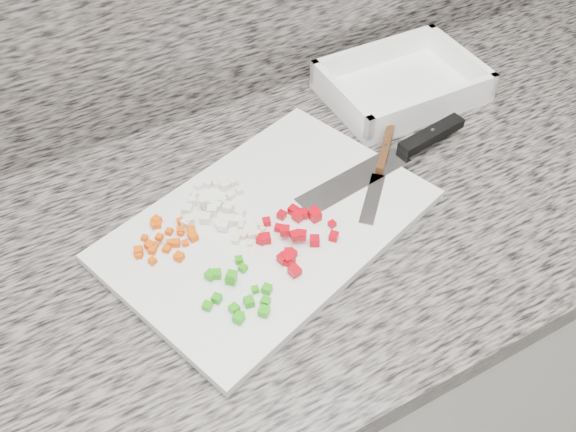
# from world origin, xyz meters

# --- Properties ---
(cabinet) EXTENTS (3.92, 0.62, 0.86)m
(cabinet) POSITION_xyz_m (0.00, 1.44, 0.43)
(cabinet) COLOR white
(cabinet) RESTS_ON ground
(countertop) EXTENTS (3.96, 0.64, 0.04)m
(countertop) POSITION_xyz_m (0.00, 1.44, 0.88)
(countertop) COLOR #68635C
(countertop) RESTS_ON cabinet
(cutting_board) EXTENTS (0.51, 0.42, 0.01)m
(cutting_board) POSITION_xyz_m (0.05, 1.43, 0.91)
(cutting_board) COLOR silver
(cutting_board) RESTS_ON countertop
(carrot_pile) EXTENTS (0.09, 0.09, 0.02)m
(carrot_pile) POSITION_xyz_m (-0.08, 1.47, 0.92)
(carrot_pile) COLOR #DC4D04
(carrot_pile) RESTS_ON cutting_board
(onion_pile) EXTENTS (0.11, 0.11, 0.02)m
(onion_pile) POSITION_xyz_m (0.00, 1.49, 0.92)
(onion_pile) COLOR silver
(onion_pile) RESTS_ON cutting_board
(green_pepper_pile) EXTENTS (0.09, 0.11, 0.02)m
(green_pepper_pile) POSITION_xyz_m (-0.04, 1.34, 0.92)
(green_pepper_pile) COLOR #249D0E
(green_pepper_pile) RESTS_ON cutting_board
(red_pepper_pile) EXTENTS (0.11, 0.11, 0.02)m
(red_pepper_pile) POSITION_xyz_m (0.07, 1.39, 0.92)
(red_pepper_pile) COLOR #B2020F
(red_pepper_pile) RESTS_ON cutting_board
(garlic_pile) EXTENTS (0.06, 0.04, 0.01)m
(garlic_pile) POSITION_xyz_m (0.02, 1.42, 0.92)
(garlic_pile) COLOR beige
(garlic_pile) RESTS_ON cutting_board
(chef_knife) EXTENTS (0.33, 0.08, 0.02)m
(chef_knife) POSITION_xyz_m (0.31, 1.46, 0.92)
(chef_knife) COLOR silver
(chef_knife) RESTS_ON cutting_board
(paring_knife) EXTENTS (0.16, 0.16, 0.02)m
(paring_knife) POSITION_xyz_m (0.26, 1.46, 0.92)
(paring_knife) COLOR silver
(paring_knife) RESTS_ON cutting_board
(tray) EXTENTS (0.27, 0.20, 0.05)m
(tray) POSITION_xyz_m (0.41, 1.61, 0.92)
(tray) COLOR white
(tray) RESTS_ON countertop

